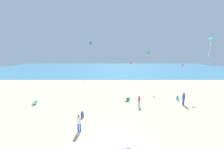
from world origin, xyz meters
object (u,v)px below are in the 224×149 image
object	(u,v)px
person_3	(79,122)
kite_red	(131,64)
kite_blue	(90,43)
person_0	(177,98)
person_2	(183,98)
kite_green	(148,53)
cooler_box	(126,148)
person_6	(82,115)
beach_chair_far_left	(35,103)
kite_teal	(210,39)
kite_purple	(182,65)
person_4	(139,100)
beach_chair_mid_beach	(127,100)

from	to	relation	value
person_3	kite_red	world-z (taller)	kite_red
person_3	kite_blue	size ratio (longest dim) A/B	0.94
person_0	person_2	size ratio (longest dim) A/B	0.39
kite_blue	kite_green	world-z (taller)	kite_blue
cooler_box	person_6	world-z (taller)	person_6
kite_blue	kite_green	distance (m)	19.51
person_3	person_6	bearing A→B (deg)	177.38
person_0	kite_red	xyz separation A→B (m)	(-4.86, 16.14, 4.06)
kite_red	beach_chair_far_left	bearing A→B (deg)	-131.03
cooler_box	kite_green	distance (m)	20.01
cooler_box	person_6	distance (m)	6.45
person_0	kite_green	xyz separation A→B (m)	(-2.66, 7.40, 6.81)
kite_teal	kite_red	xyz separation A→B (m)	(-2.53, 24.66, -3.65)
cooler_box	kite_blue	distance (m)	33.75
beach_chair_far_left	kite_purple	world-z (taller)	kite_purple
person_4	kite_teal	size ratio (longest dim) A/B	0.97
person_3	kite_green	size ratio (longest dim) A/B	0.89
person_0	kite_blue	world-z (taller)	kite_blue
person_0	kite_green	bearing A→B (deg)	172.63
person_2	kite_purple	bearing A→B (deg)	136.11
person_4	kite_red	xyz separation A→B (m)	(1.48, 18.66, 3.45)
person_2	kite_red	bearing A→B (deg)	171.74
person_6	kite_teal	size ratio (longest dim) A/B	0.47
kite_teal	beach_chair_mid_beach	bearing A→B (deg)	123.65
person_4	person_3	bearing A→B (deg)	-116.96
beach_chair_mid_beach	kite_purple	world-z (taller)	kite_purple
person_0	kite_red	size ratio (longest dim) A/B	0.75
person_3	kite_red	distance (m)	25.74
person_3	kite_blue	distance (m)	30.78
beach_chair_far_left	person_0	world-z (taller)	person_0
beach_chair_far_left	person_4	bearing A→B (deg)	175.51
person_6	kite_purple	distance (m)	16.69
beach_chair_far_left	cooler_box	world-z (taller)	beach_chair_far_left
person_0	person_2	world-z (taller)	person_2
person_4	kite_teal	bearing A→B (deg)	-34.04
cooler_box	person_6	size ratio (longest dim) A/B	0.70
beach_chair_mid_beach	cooler_box	world-z (taller)	beach_chair_mid_beach
person_3	person_4	world-z (taller)	person_3
beach_chair_far_left	cooler_box	size ratio (longest dim) A/B	1.22
person_6	kite_red	size ratio (longest dim) A/B	0.81
person_6	person_4	bearing A→B (deg)	132.74
person_0	kite_teal	xyz separation A→B (m)	(-2.32, -8.52, 7.72)
kite_purple	kite_red	world-z (taller)	kite_purple
beach_chair_far_left	kite_teal	size ratio (longest dim) A/B	0.41
person_6	kite_green	bearing A→B (deg)	160.08
cooler_box	kite_blue	size ratio (longest dim) A/B	0.30
beach_chair_mid_beach	person_6	size ratio (longest dim) A/B	1.08
kite_red	kite_green	world-z (taller)	kite_green
person_2	kite_blue	size ratio (longest dim) A/B	1.00
person_0	kite_blue	bearing A→B (deg)	-169.45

